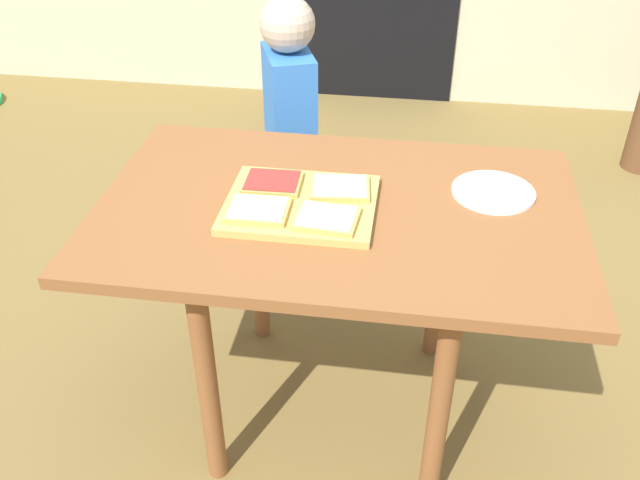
% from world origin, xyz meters
% --- Properties ---
extents(ground_plane, '(16.00, 16.00, 0.00)m').
position_xyz_m(ground_plane, '(0.00, 0.00, 0.00)').
color(ground_plane, olive).
extents(dining_table, '(1.20, 0.77, 0.72)m').
position_xyz_m(dining_table, '(0.00, 0.00, 0.63)').
color(dining_table, brown).
rests_on(dining_table, ground).
extents(cutting_board, '(0.37, 0.31, 0.02)m').
position_xyz_m(cutting_board, '(-0.09, -0.02, 0.73)').
color(cutting_board, tan).
rests_on(cutting_board, dining_table).
extents(pizza_slice_far_right, '(0.16, 0.14, 0.02)m').
position_xyz_m(pizza_slice_far_right, '(-0.00, 0.04, 0.75)').
color(pizza_slice_far_right, '#E2A651').
rests_on(pizza_slice_far_right, cutting_board).
extents(pizza_slice_far_left, '(0.15, 0.13, 0.02)m').
position_xyz_m(pizza_slice_far_left, '(-0.17, 0.04, 0.75)').
color(pizza_slice_far_left, '#E2A651').
rests_on(pizza_slice_far_left, cutting_board).
extents(pizza_slice_near_left, '(0.15, 0.12, 0.02)m').
position_xyz_m(pizza_slice_near_left, '(-0.18, -0.09, 0.75)').
color(pizza_slice_near_left, '#E2A651').
rests_on(pizza_slice_near_left, cutting_board).
extents(pizza_slice_near_right, '(0.16, 0.13, 0.02)m').
position_xyz_m(pizza_slice_near_right, '(-0.01, -0.10, 0.75)').
color(pizza_slice_near_right, '#E2A651').
rests_on(pizza_slice_near_right, cutting_board).
extents(plate_white_right, '(0.21, 0.21, 0.01)m').
position_xyz_m(plate_white_right, '(0.39, 0.12, 0.73)').
color(plate_white_right, white).
rests_on(plate_white_right, dining_table).
extents(child_left, '(0.22, 0.27, 1.06)m').
position_xyz_m(child_left, '(-0.24, 0.62, 0.61)').
color(child_left, '#44415C').
rests_on(child_left, ground).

